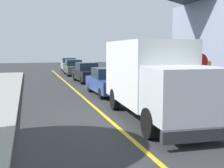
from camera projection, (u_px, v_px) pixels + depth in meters
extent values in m
cube|color=gold|center=(112.00, 122.00, 11.31)|extent=(0.16, 56.00, 0.01)
cube|color=white|center=(146.00, 71.00, 12.46)|extent=(2.65, 5.11, 2.60)
cube|color=silver|center=(184.00, 94.00, 9.14)|extent=(2.38, 2.11, 1.70)
cube|color=#1E2D3D|center=(199.00, 86.00, 8.22)|extent=(2.04, 0.18, 0.75)
cube|color=#2D2D33|center=(200.00, 135.00, 8.22)|extent=(2.41, 0.32, 0.36)
cylinder|color=black|center=(208.00, 120.00, 9.69)|extent=(0.35, 1.01, 1.00)
cylinder|color=black|center=(150.00, 123.00, 9.20)|extent=(0.35, 1.01, 1.00)
cylinder|color=black|center=(157.00, 97.00, 14.08)|extent=(0.35, 1.01, 1.00)
cylinder|color=black|center=(115.00, 99.00, 13.59)|extent=(0.35, 1.01, 1.00)
cube|color=#2D4793|center=(107.00, 84.00, 17.97)|extent=(1.91, 4.44, 0.76)
cube|color=#1E2D3D|center=(107.00, 73.00, 18.03)|extent=(1.63, 1.84, 0.64)
cylinder|color=black|center=(127.00, 92.00, 16.92)|extent=(0.24, 0.65, 0.64)
cylinder|color=black|center=(101.00, 94.00, 16.44)|extent=(0.24, 0.65, 0.64)
cylinder|color=black|center=(113.00, 86.00, 19.58)|extent=(0.24, 0.65, 0.64)
cylinder|color=black|center=(90.00, 87.00, 19.10)|extent=(0.24, 0.65, 0.64)
cube|color=black|center=(87.00, 75.00, 24.79)|extent=(2.01, 4.48, 0.76)
cube|color=#1E2D3D|center=(87.00, 66.00, 24.84)|extent=(1.67, 1.87, 0.64)
cylinder|color=black|center=(101.00, 80.00, 23.77)|extent=(0.25, 0.65, 0.64)
cylinder|color=black|center=(82.00, 80.00, 23.25)|extent=(0.25, 0.65, 0.64)
cylinder|color=black|center=(92.00, 77.00, 26.41)|extent=(0.25, 0.65, 0.64)
cylinder|color=black|center=(75.00, 77.00, 25.89)|extent=(0.25, 0.65, 0.64)
cube|color=#4C564C|center=(74.00, 69.00, 31.26)|extent=(1.85, 4.42, 0.76)
cube|color=#1E2D3D|center=(73.00, 63.00, 31.31)|extent=(1.60, 1.82, 0.64)
cylinder|color=black|center=(83.00, 73.00, 30.16)|extent=(0.23, 0.64, 0.64)
cylinder|color=black|center=(68.00, 73.00, 29.74)|extent=(0.23, 0.64, 0.64)
cylinder|color=black|center=(79.00, 71.00, 32.85)|extent=(0.23, 0.64, 0.64)
cylinder|color=black|center=(65.00, 71.00, 32.43)|extent=(0.23, 0.64, 0.64)
cube|color=#B7B7BC|center=(69.00, 66.00, 37.05)|extent=(2.00, 4.48, 0.76)
cube|color=#1E2D3D|center=(69.00, 60.00, 37.11)|extent=(1.66, 1.87, 0.64)
cylinder|color=black|center=(76.00, 69.00, 35.92)|extent=(0.25, 0.65, 0.64)
cylinder|color=black|center=(64.00, 69.00, 35.55)|extent=(0.25, 0.65, 0.64)
cylinder|color=black|center=(74.00, 68.00, 38.63)|extent=(0.25, 0.65, 0.64)
cylinder|color=black|center=(62.00, 68.00, 38.26)|extent=(0.25, 0.65, 0.64)
cylinder|color=gray|center=(200.00, 85.00, 13.91)|extent=(0.08, 0.08, 2.20)
cylinder|color=red|center=(201.00, 62.00, 13.80)|extent=(0.76, 0.03, 0.76)
cylinder|color=white|center=(201.00, 62.00, 13.82)|extent=(0.80, 0.02, 0.80)
cube|color=brown|center=(206.00, 77.00, 18.60)|extent=(0.10, 1.00, 2.10)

